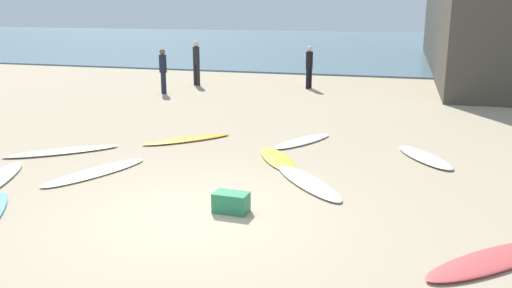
{
  "coord_description": "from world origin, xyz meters",
  "views": [
    {
      "loc": [
        3.27,
        -7.54,
        3.33
      ],
      "look_at": [
        0.05,
        3.64,
        0.3
      ],
      "focal_mm": 37.84,
      "sensor_mm": 36.0,
      "label": 1
    }
  ],
  "objects_px": {
    "surfboard_1": "(425,157)",
    "surfboard_3": "(277,159)",
    "surfboard_8": "(62,151)",
    "surfboard_4": "(187,139)",
    "beach_cooler": "(231,202)",
    "surfboard_6": "(493,260)",
    "beachgoer_near": "(196,60)",
    "beachgoer_mid": "(163,69)",
    "beachgoer_far": "(309,65)",
    "surfboard_2": "(303,141)",
    "surfboard_9": "(308,182)",
    "surfboard_0": "(96,172)"
  },
  "relations": [
    {
      "from": "surfboard_6",
      "to": "surfboard_2",
      "type": "bearing_deg",
      "value": 168.85
    },
    {
      "from": "surfboard_4",
      "to": "surfboard_9",
      "type": "bearing_deg",
      "value": 9.96
    },
    {
      "from": "surfboard_3",
      "to": "surfboard_9",
      "type": "distance_m",
      "value": 1.68
    },
    {
      "from": "surfboard_3",
      "to": "beachgoer_near",
      "type": "height_order",
      "value": "beachgoer_near"
    },
    {
      "from": "surfboard_4",
      "to": "beachgoer_mid",
      "type": "distance_m",
      "value": 7.61
    },
    {
      "from": "surfboard_1",
      "to": "surfboard_4",
      "type": "distance_m",
      "value": 5.72
    },
    {
      "from": "surfboard_1",
      "to": "surfboard_8",
      "type": "distance_m",
      "value": 8.23
    },
    {
      "from": "surfboard_9",
      "to": "beachgoer_far",
      "type": "xyz_separation_m",
      "value": [
        -2.2,
        11.8,
        0.91
      ]
    },
    {
      "from": "surfboard_6",
      "to": "beachgoer_far",
      "type": "bearing_deg",
      "value": 155.49
    },
    {
      "from": "beachgoer_near",
      "to": "surfboard_2",
      "type": "bearing_deg",
      "value": 152.28
    },
    {
      "from": "surfboard_1",
      "to": "beachgoer_mid",
      "type": "height_order",
      "value": "beachgoer_mid"
    },
    {
      "from": "beachgoer_near",
      "to": "beach_cooler",
      "type": "relative_size",
      "value": 3.25
    },
    {
      "from": "surfboard_8",
      "to": "surfboard_3",
      "type": "bearing_deg",
      "value": 58.9
    },
    {
      "from": "surfboard_0",
      "to": "surfboard_8",
      "type": "bearing_deg",
      "value": 165.7
    },
    {
      "from": "surfboard_1",
      "to": "beachgoer_near",
      "type": "distance_m",
      "value": 12.8
    },
    {
      "from": "surfboard_2",
      "to": "surfboard_3",
      "type": "relative_size",
      "value": 1.04
    },
    {
      "from": "surfboard_2",
      "to": "beachgoer_near",
      "type": "height_order",
      "value": "beachgoer_near"
    },
    {
      "from": "beachgoer_near",
      "to": "beachgoer_far",
      "type": "xyz_separation_m",
      "value": [
        4.69,
        0.43,
        -0.1
      ]
    },
    {
      "from": "surfboard_0",
      "to": "surfboard_3",
      "type": "height_order",
      "value": "surfboard_3"
    },
    {
      "from": "beachgoer_mid",
      "to": "surfboard_1",
      "type": "bearing_deg",
      "value": 12.46
    },
    {
      "from": "surfboard_1",
      "to": "surfboard_6",
      "type": "xyz_separation_m",
      "value": [
        0.79,
        -4.92,
        -0.0
      ]
    },
    {
      "from": "surfboard_9",
      "to": "beachgoer_mid",
      "type": "relative_size",
      "value": 1.42
    },
    {
      "from": "surfboard_6",
      "to": "beachgoer_near",
      "type": "bearing_deg",
      "value": 171.0
    },
    {
      "from": "beachgoer_far",
      "to": "beach_cooler",
      "type": "xyz_separation_m",
      "value": [
        1.26,
        -13.57,
        -0.78
      ]
    },
    {
      "from": "surfboard_8",
      "to": "beachgoer_mid",
      "type": "distance_m",
      "value": 8.58
    },
    {
      "from": "surfboard_1",
      "to": "beachgoer_far",
      "type": "xyz_separation_m",
      "value": [
        -4.38,
        9.41,
        0.9
      ]
    },
    {
      "from": "surfboard_8",
      "to": "surfboard_9",
      "type": "height_order",
      "value": "surfboard_8"
    },
    {
      "from": "surfboard_2",
      "to": "surfboard_6",
      "type": "height_order",
      "value": "surfboard_6"
    },
    {
      "from": "surfboard_8",
      "to": "beachgoer_near",
      "type": "bearing_deg",
      "value": 145.33
    },
    {
      "from": "surfboard_8",
      "to": "surfboard_6",
      "type": "bearing_deg",
      "value": 30.29
    },
    {
      "from": "surfboard_6",
      "to": "surfboard_9",
      "type": "xyz_separation_m",
      "value": [
        -2.97,
        2.53,
        -0.01
      ]
    },
    {
      "from": "beachgoer_near",
      "to": "surfboard_6",
      "type": "bearing_deg",
      "value": 150.88
    },
    {
      "from": "surfboard_2",
      "to": "beachgoer_far",
      "type": "relative_size",
      "value": 1.22
    },
    {
      "from": "beachgoer_far",
      "to": "beachgoer_mid",
      "type": "bearing_deg",
      "value": 138.43
    },
    {
      "from": "surfboard_8",
      "to": "beachgoer_far",
      "type": "bearing_deg",
      "value": 121.73
    },
    {
      "from": "surfboard_1",
      "to": "surfboard_3",
      "type": "relative_size",
      "value": 1.0
    },
    {
      "from": "surfboard_4",
      "to": "surfboard_6",
      "type": "relative_size",
      "value": 0.98
    },
    {
      "from": "beachgoer_near",
      "to": "beach_cooler",
      "type": "height_order",
      "value": "beachgoer_near"
    },
    {
      "from": "surfboard_0",
      "to": "beachgoer_mid",
      "type": "relative_size",
      "value": 1.44
    },
    {
      "from": "surfboard_2",
      "to": "beach_cooler",
      "type": "distance_m",
      "value": 4.87
    },
    {
      "from": "surfboard_3",
      "to": "surfboard_8",
      "type": "bearing_deg",
      "value": -20.59
    },
    {
      "from": "surfboard_2",
      "to": "beachgoer_far",
      "type": "distance_m",
      "value": 8.88
    },
    {
      "from": "surfboard_4",
      "to": "surfboard_8",
      "type": "bearing_deg",
      "value": -96.54
    },
    {
      "from": "surfboard_4",
      "to": "beach_cooler",
      "type": "distance_m",
      "value": 4.97
    },
    {
      "from": "surfboard_3",
      "to": "surfboard_1",
      "type": "bearing_deg",
      "value": 168.06
    },
    {
      "from": "surfboard_4",
      "to": "surfboard_8",
      "type": "distance_m",
      "value": 2.97
    },
    {
      "from": "beach_cooler",
      "to": "surfboard_1",
      "type": "bearing_deg",
      "value": 53.13
    },
    {
      "from": "beachgoer_far",
      "to": "surfboard_0",
      "type": "bearing_deg",
      "value": -169.5
    },
    {
      "from": "surfboard_2",
      "to": "surfboard_3",
      "type": "xyz_separation_m",
      "value": [
        -0.23,
        -1.7,
        -0.01
      ]
    },
    {
      "from": "surfboard_6",
      "to": "surfboard_0",
      "type": "bearing_deg",
      "value": -149.6
    }
  ]
}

